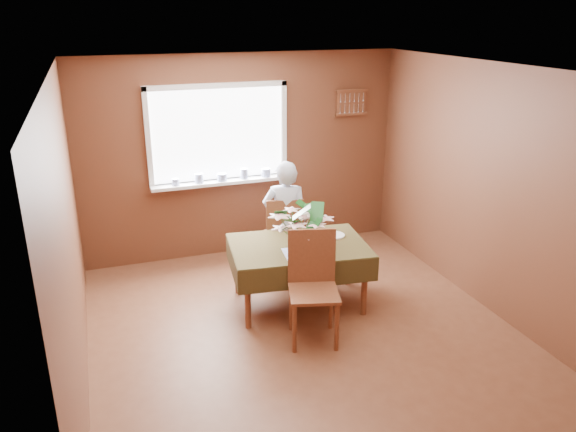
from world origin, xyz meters
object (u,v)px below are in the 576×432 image
object	(u,v)px
chair_near	(313,282)
flower_bouquet	(301,224)
seated_woman	(285,221)
chair_far	(284,234)
dining_table	(299,252)

from	to	relation	value
chair_near	flower_bouquet	world-z (taller)	flower_bouquet
seated_woman	flower_bouquet	distance (m)	0.89
chair_near	flower_bouquet	bearing A→B (deg)	99.55
chair_far	flower_bouquet	xyz separation A→B (m)	(-0.12, -0.87, 0.45)
chair_far	chair_near	xyz separation A→B (m)	(-0.17, -1.31, 0.03)
chair_far	seated_woman	distance (m)	0.18
chair_far	chair_near	size ratio (longest dim) A/B	0.93
chair_far	seated_woman	xyz separation A→B (m)	(0.00, -0.04, 0.17)
dining_table	chair_far	world-z (taller)	chair_far
flower_bouquet	seated_woman	bearing A→B (deg)	81.40
chair_far	seated_woman	bearing A→B (deg)	106.37
dining_table	chair_near	size ratio (longest dim) A/B	1.44
seated_woman	dining_table	bearing A→B (deg)	101.95
chair_far	seated_woman	size ratio (longest dim) A/B	0.69
dining_table	chair_near	xyz separation A→B (m)	(-0.09, -0.63, -0.03)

